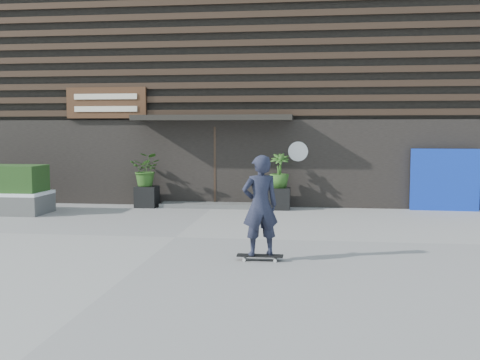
# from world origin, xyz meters

# --- Properties ---
(ground) EXTENTS (80.00, 80.00, 0.00)m
(ground) POSITION_xyz_m (0.00, 0.00, 0.00)
(ground) COLOR gray
(ground) RESTS_ON ground
(entrance_step) EXTENTS (3.00, 0.80, 0.12)m
(entrance_step) POSITION_xyz_m (0.00, 4.60, 0.06)
(entrance_step) COLOR #52524F
(entrance_step) RESTS_ON ground
(planter_pot_left) EXTENTS (0.60, 0.60, 0.60)m
(planter_pot_left) POSITION_xyz_m (-1.90, 4.40, 0.30)
(planter_pot_left) COLOR black
(planter_pot_left) RESTS_ON ground
(bamboo_left) EXTENTS (0.86, 0.75, 0.96)m
(bamboo_left) POSITION_xyz_m (-1.90, 4.40, 1.08)
(bamboo_left) COLOR #2D591E
(bamboo_left) RESTS_ON planter_pot_left
(planter_pot_right) EXTENTS (0.60, 0.60, 0.60)m
(planter_pot_right) POSITION_xyz_m (1.90, 4.40, 0.30)
(planter_pot_right) COLOR black
(planter_pot_right) RESTS_ON ground
(bamboo_right) EXTENTS (0.54, 0.54, 0.96)m
(bamboo_right) POSITION_xyz_m (1.90, 4.40, 1.08)
(bamboo_right) COLOR #2D591E
(bamboo_right) RESTS_ON planter_pot_right
(blue_tarp) EXTENTS (1.81, 0.20, 1.69)m
(blue_tarp) POSITION_xyz_m (6.40, 4.70, 0.85)
(blue_tarp) COLOR #0D2CAC
(blue_tarp) RESTS_ON ground
(building) EXTENTS (18.00, 11.00, 8.00)m
(building) POSITION_xyz_m (-0.00, 9.96, 3.99)
(building) COLOR black
(building) RESTS_ON ground
(skateboarder) EXTENTS (0.78, 0.59, 1.78)m
(skateboarder) POSITION_xyz_m (1.91, -1.86, 0.93)
(skateboarder) COLOR black
(skateboarder) RESTS_ON ground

